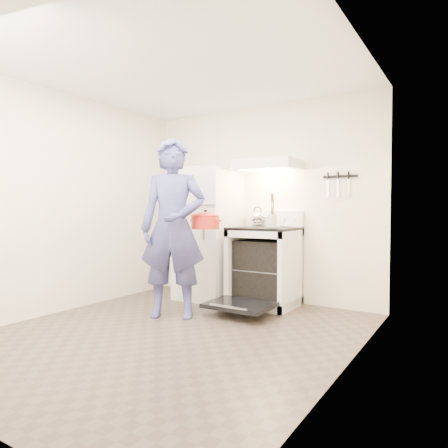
% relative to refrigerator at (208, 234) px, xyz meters
% --- Properties ---
extents(floor, '(3.60, 3.60, 0.00)m').
position_rel_refrigerator_xyz_m(floor, '(0.58, -1.45, -0.85)').
color(floor, '#4A3E34').
rests_on(floor, ground).
extents(back_wall, '(3.20, 0.02, 2.50)m').
position_rel_refrigerator_xyz_m(back_wall, '(0.58, 0.35, 0.40)').
color(back_wall, white).
rests_on(back_wall, ground).
extents(refrigerator, '(0.70, 0.70, 1.70)m').
position_rel_refrigerator_xyz_m(refrigerator, '(0.00, 0.00, 0.00)').
color(refrigerator, white).
rests_on(refrigerator, floor).
extents(stove_body, '(0.76, 0.65, 0.92)m').
position_rel_refrigerator_xyz_m(stove_body, '(0.81, 0.02, -0.39)').
color(stove_body, white).
rests_on(stove_body, floor).
extents(cooktop, '(0.76, 0.65, 0.03)m').
position_rel_refrigerator_xyz_m(cooktop, '(0.81, 0.02, 0.09)').
color(cooktop, black).
rests_on(cooktop, stove_body).
extents(backsplash, '(0.76, 0.07, 0.20)m').
position_rel_refrigerator_xyz_m(backsplash, '(0.81, 0.31, 0.20)').
color(backsplash, white).
rests_on(backsplash, cooktop).
extents(oven_door, '(0.70, 0.54, 0.04)m').
position_rel_refrigerator_xyz_m(oven_door, '(0.81, -0.57, -0.72)').
color(oven_door, black).
rests_on(oven_door, floor).
extents(oven_rack, '(0.60, 0.52, 0.01)m').
position_rel_refrigerator_xyz_m(oven_rack, '(0.81, 0.02, -0.41)').
color(oven_rack, slate).
rests_on(oven_rack, stove_body).
extents(range_hood, '(0.76, 0.50, 0.12)m').
position_rel_refrigerator_xyz_m(range_hood, '(0.81, 0.10, 0.86)').
color(range_hood, white).
rests_on(range_hood, back_wall).
extents(knife_strip, '(0.40, 0.02, 0.03)m').
position_rel_refrigerator_xyz_m(knife_strip, '(1.63, 0.33, 0.70)').
color(knife_strip, black).
rests_on(knife_strip, back_wall).
extents(pizza_stone, '(0.37, 0.37, 0.02)m').
position_rel_refrigerator_xyz_m(pizza_stone, '(0.79, 0.12, -0.40)').
color(pizza_stone, '#8A6847').
rests_on(pizza_stone, oven_rack).
extents(tea_kettle, '(0.21, 0.17, 0.25)m').
position_rel_refrigerator_xyz_m(tea_kettle, '(0.62, 0.21, 0.23)').
color(tea_kettle, '#B9B9BE').
rests_on(tea_kettle, cooktop).
extents(utensil_jar, '(0.10, 0.10, 0.13)m').
position_rel_refrigerator_xyz_m(utensil_jar, '(1.02, -0.20, 0.20)').
color(utensil_jar, silver).
rests_on(utensil_jar, cooktop).
extents(person, '(0.84, 0.74, 1.93)m').
position_rel_refrigerator_xyz_m(person, '(0.20, -0.97, 0.12)').
color(person, navy).
rests_on(person, floor).
extents(dutch_oven, '(0.39, 0.32, 0.25)m').
position_rel_refrigerator_xyz_m(dutch_oven, '(0.43, -0.68, 0.17)').
color(dutch_oven, red).
rests_on(dutch_oven, person).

